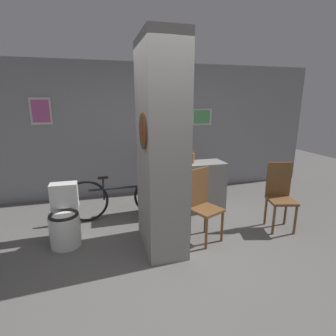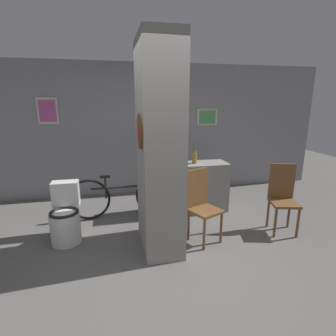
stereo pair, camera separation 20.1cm
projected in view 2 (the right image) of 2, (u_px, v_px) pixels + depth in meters
The scene contains 9 objects.
ground_plane at pixel (160, 264), 3.11m from camera, with size 14.00×14.00×0.00m, color #5B5956.
wall_back at pixel (135, 130), 5.27m from camera, with size 8.00×0.09×2.60m.
pillar_center at pixel (159, 149), 3.23m from camera, with size 0.51×0.92×2.60m.
counter_shelf at pixel (185, 188), 4.52m from camera, with size 1.45×0.44×0.85m.
toilet at pixel (66, 218), 3.58m from camera, with size 0.40×0.56×0.79m.
chair_near_pillar at pixel (202, 203), 3.55m from camera, with size 0.48×0.48×1.00m.
chair_by_doorway at pixel (283, 196), 3.82m from camera, with size 0.45×0.45×1.00m.
bicycle at pixel (123, 196), 4.31m from camera, with size 1.78×0.42×0.74m.
bottle_tall at pixel (194, 158), 4.41m from camera, with size 0.08×0.08×0.27m.
Camera 2 is at (-0.48, -2.68, 1.89)m, focal length 28.00 mm.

